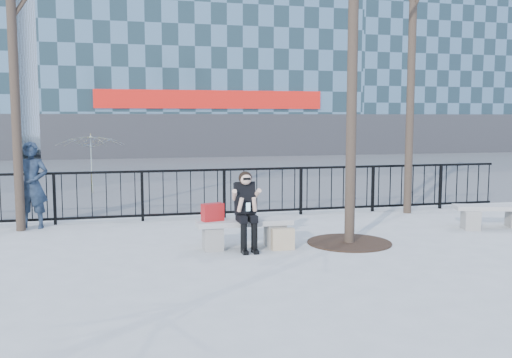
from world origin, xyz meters
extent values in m
plane|color=#969792|center=(0.00, 0.00, 0.00)|extent=(120.00, 120.00, 0.00)
cube|color=#474747|center=(0.00, 15.00, 0.00)|extent=(60.00, 23.00, 0.01)
cube|color=black|center=(0.00, 3.00, 1.08)|extent=(14.00, 0.05, 0.05)
cube|color=black|center=(0.00, 3.00, 0.12)|extent=(14.00, 0.05, 0.05)
cube|color=#2D2D30|center=(3.00, 21.96, 1.20)|extent=(18.00, 0.08, 2.40)
cube|color=red|center=(3.00, 21.90, 3.20)|extent=(12.60, 0.12, 1.00)
cube|color=slate|center=(20.00, 27.00, 10.00)|extent=(16.00, 10.00, 20.00)
cube|color=#2D2D30|center=(20.00, 21.96, 1.20)|extent=(16.00, 0.08, 2.40)
cylinder|color=black|center=(1.90, -0.10, 3.75)|extent=(0.18, 0.18, 7.50)
cylinder|color=black|center=(-4.00, 2.50, 3.25)|extent=(0.18, 0.18, 6.50)
cylinder|color=black|center=(4.50, 2.60, 3.50)|extent=(0.18, 0.18, 7.00)
cylinder|color=black|center=(1.90, -0.10, 0.01)|extent=(1.50, 1.50, 0.02)
cube|color=slate|center=(-0.55, 0.00, 0.20)|extent=(0.32, 0.38, 0.40)
cube|color=slate|center=(0.55, 0.00, 0.20)|extent=(0.32, 0.38, 0.40)
cube|color=gray|center=(0.00, 0.00, 0.45)|extent=(1.65, 0.46, 0.09)
cube|color=slate|center=(4.78, 0.52, 0.19)|extent=(0.30, 0.36, 0.38)
cube|color=gray|center=(5.30, 0.52, 0.42)|extent=(1.56, 0.44, 0.09)
cube|color=#9F1315|center=(-0.55, 0.02, 0.64)|extent=(0.40, 0.26, 0.30)
cube|color=#CEB692|center=(0.61, -0.30, 0.18)|extent=(0.39, 0.15, 0.36)
imported|color=black|center=(-3.79, 2.71, 0.88)|extent=(0.70, 0.51, 1.76)
imported|color=gold|center=(-2.86, 7.82, 0.89)|extent=(2.03, 2.07, 1.77)
camera|label=1|loc=(-2.08, -9.44, 2.25)|focal=40.00mm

